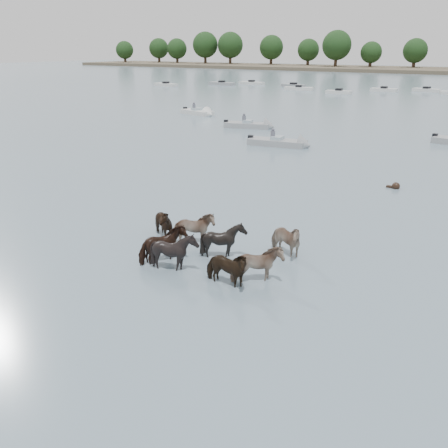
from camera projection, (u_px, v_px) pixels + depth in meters
The scene contains 8 objects.
ground at pixel (179, 266), 17.50m from camera, with size 400.00×400.00×0.00m, color slate.
shoreline at pixel (277, 67), 171.86m from camera, with size 160.00×30.00×1.00m, color #4C4233.
pony_herd at pixel (207, 246), 17.72m from camera, with size 7.05×4.70×1.55m.
swimming_pony at pixel (395, 186), 26.98m from camera, with size 0.72×0.44×0.44m.
motorboat_a at pixel (255, 126), 46.72m from camera, with size 5.01×2.74×1.92m.
motorboat_b at pixel (286, 143), 38.23m from camera, with size 5.19×2.22×1.92m.
motorboat_f at pixel (201, 113), 55.58m from camera, with size 4.89×2.68×1.92m.
treeline at pixel (277, 48), 172.66m from camera, with size 148.82×17.58×12.44m.
Camera 1 is at (9.81, -12.68, 7.34)m, focal length 39.62 mm.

